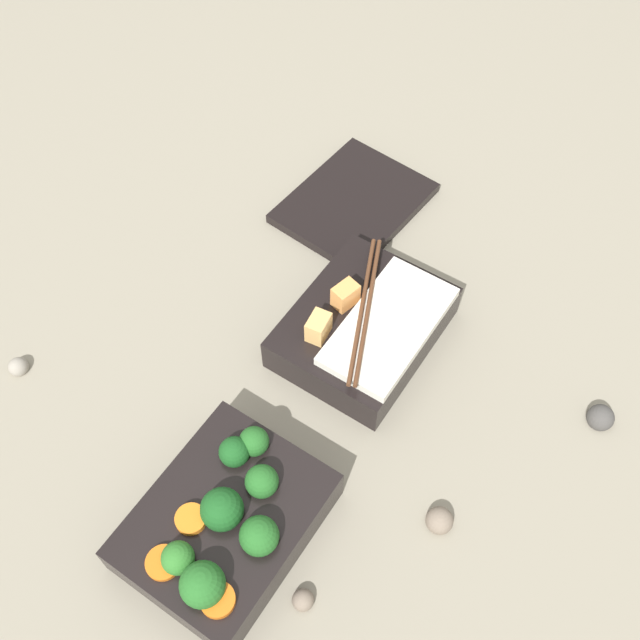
# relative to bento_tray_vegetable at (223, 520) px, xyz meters

# --- Properties ---
(ground_plane) EXTENTS (3.00, 3.00, 0.00)m
(ground_plane) POSITION_rel_bento_tray_vegetable_xyz_m (0.13, -0.00, -0.03)
(ground_plane) COLOR gray
(bento_tray_vegetable) EXTENTS (0.19, 0.15, 0.08)m
(bento_tray_vegetable) POSITION_rel_bento_tray_vegetable_xyz_m (0.00, 0.00, 0.00)
(bento_tray_vegetable) COLOR black
(bento_tray_vegetable) RESTS_ON ground_plane
(bento_tray_rice) EXTENTS (0.19, 0.15, 0.08)m
(bento_tray_rice) POSITION_rel_bento_tray_vegetable_xyz_m (0.27, 0.00, -0.00)
(bento_tray_rice) COLOR black
(bento_tray_rice) RESTS_ON ground_plane
(bento_lid) EXTENTS (0.20, 0.16, 0.01)m
(bento_lid) POSITION_rel_bento_tray_vegetable_xyz_m (0.45, 0.13, -0.02)
(bento_lid) COLOR black
(bento_lid) RESTS_ON ground_plane
(pebble_0) EXTENTS (0.02, 0.02, 0.02)m
(pebble_0) POSITION_rel_bento_tray_vegetable_xyz_m (0.02, 0.31, -0.02)
(pebble_0) COLOR gray
(pebble_0) RESTS_ON ground_plane
(pebble_1) EXTENTS (0.03, 0.03, 0.03)m
(pebble_1) POSITION_rel_bento_tray_vegetable_xyz_m (0.33, -0.27, -0.02)
(pebble_1) COLOR #474442
(pebble_1) RESTS_ON ground_plane
(pebble_2) EXTENTS (0.03, 0.03, 0.03)m
(pebble_2) POSITION_rel_bento_tray_vegetable_xyz_m (0.13, -0.18, -0.02)
(pebble_2) COLOR #7A6B5B
(pebble_2) RESTS_ON ground_plane
(pebble_3) EXTENTS (0.02, 0.02, 0.02)m
(pebble_3) POSITION_rel_bento_tray_vegetable_xyz_m (-0.01, -0.10, -0.02)
(pebble_3) COLOR #7A6B5B
(pebble_3) RESTS_ON ground_plane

